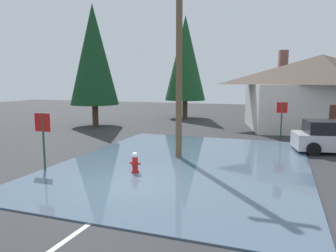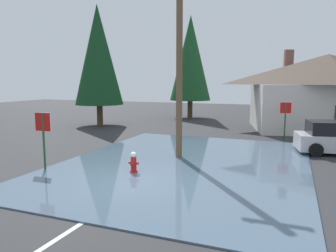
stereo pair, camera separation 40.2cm
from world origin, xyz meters
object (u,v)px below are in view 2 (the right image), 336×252
at_px(stop_sign_near, 43,129).
at_px(pine_tree_mid_left, 190,58).
at_px(pine_tree_tall_left, 98,55).
at_px(stop_sign_far, 285,113).
at_px(utility_pole, 179,50).
at_px(fire_hydrant, 134,163).
at_px(house, 326,91).

xyz_separation_m(stop_sign_near, pine_tree_mid_left, (-0.09, 19.35, 3.94)).
bearing_deg(pine_tree_tall_left, stop_sign_far, -5.79).
xyz_separation_m(utility_pole, pine_tree_mid_left, (-4.37, 15.59, 0.76)).
xyz_separation_m(fire_hydrant, pine_tree_mid_left, (-3.58, 18.52, 5.17)).
bearing_deg(pine_tree_mid_left, pine_tree_tall_left, -123.88).
distance_m(house, pine_tree_mid_left, 12.13).
distance_m(stop_sign_far, house, 6.02).
bearing_deg(pine_tree_mid_left, stop_sign_far, -45.76).
xyz_separation_m(fire_hydrant, stop_sign_far, (5.12, 9.58, 1.19)).
bearing_deg(fire_hydrant, pine_tree_mid_left, 100.94).
relative_size(fire_hydrant, utility_pole, 0.09).
bearing_deg(utility_pole, stop_sign_far, 56.95).
height_order(fire_hydrant, pine_tree_tall_left, pine_tree_tall_left).
bearing_deg(pine_tree_tall_left, utility_pole, -40.48).
distance_m(stop_sign_near, fire_hydrant, 3.79).
bearing_deg(stop_sign_far, pine_tree_tall_left, 174.21).
height_order(fire_hydrant, pine_tree_mid_left, pine_tree_mid_left).
bearing_deg(house, pine_tree_tall_left, -166.45).
distance_m(utility_pole, stop_sign_far, 8.57).
bearing_deg(pine_tree_tall_left, house, 13.55).
height_order(stop_sign_near, house, house).
bearing_deg(utility_pole, pine_tree_mid_left, 105.66).
bearing_deg(house, stop_sign_near, -125.32).
bearing_deg(fire_hydrant, house, 62.79).
xyz_separation_m(stop_sign_near, house, (11.16, 15.74, 1.15)).
relative_size(utility_pole, stop_sign_far, 4.12).
height_order(stop_sign_far, pine_tree_mid_left, pine_tree_mid_left).
height_order(stop_sign_near, fire_hydrant, stop_sign_near).
bearing_deg(house, utility_pole, -119.84).
xyz_separation_m(fire_hydrant, pine_tree_tall_left, (-8.64, 10.98, 5.05)).
distance_m(stop_sign_near, pine_tree_tall_left, 13.44).
relative_size(stop_sign_near, house, 0.19).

